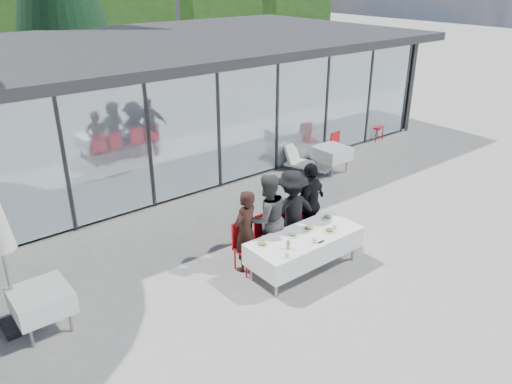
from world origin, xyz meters
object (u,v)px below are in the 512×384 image
diner_b (267,218)px  diner_chair_c (291,226)px  diner_d (310,203)px  spare_table_left (41,301)px  plate_d (328,217)px  lounger (304,162)px  diner_c (292,211)px  spare_chair_b (331,145)px  plate_a (262,244)px  juice_bottle (288,245)px  spare_table_right (332,153)px  plate_b (292,235)px  dining_table (305,245)px  folded_eyeglasses (321,242)px  diner_chair_b (266,235)px  diner_a (245,231)px  diner_chair_a (245,244)px  plate_c (309,228)px  diner_chair_d (309,218)px  spare_chair_a (373,124)px  plate_extra (329,230)px

diner_b → diner_chair_c: (0.65, 0.01, -0.37)m
diner_d → spare_table_left: 5.33m
plate_d → lounger: plate_d is taller
diner_c → spare_chair_b: diner_c is taller
plate_a → spare_table_left: 3.75m
juice_bottle → spare_table_left: juice_bottle is taller
diner_b → spare_table_right: 5.10m
plate_b → juice_bottle: 0.48m
dining_table → juice_bottle: size_ratio=13.51×
dining_table → folded_eyeglasses: folded_eyeglasses is taller
diner_chair_b → plate_a: 0.79m
diner_a → plate_b: diner_a is taller
diner_a → diner_chair_a: diner_a is taller
plate_c → lounger: size_ratio=0.17×
diner_c → plate_b: (-0.53, -0.60, -0.09)m
plate_d → spare_table_left: (-5.29, 1.09, -0.22)m
diner_b → diner_c: (0.65, -0.00, -0.04)m
diner_b → spare_table_left: diner_b is taller
diner_c → diner_chair_d: size_ratio=1.78×
dining_table → diner_chair_b: diner_chair_b is taller
diner_c → plate_c: (-0.10, -0.61, -0.09)m
juice_bottle → folded_eyeglasses: (0.63, -0.20, -0.08)m
spare_chair_a → plate_c: bearing=-149.2°
diner_a → diner_chair_a: 0.28m
diner_c → diner_chair_d: bearing=-165.4°
diner_b → lounger: bearing=-131.5°
plate_d → folded_eyeglasses: bearing=-143.0°
diner_b → plate_c: (0.55, -0.61, -0.14)m
juice_bottle → spare_chair_a: size_ratio=0.17×
diner_b → plate_extra: 1.21m
diner_b → spare_table_left: size_ratio=2.12×
diner_chair_c → diner_b: bearing=-179.1°
dining_table → lounger: bearing=46.4°
diner_c → lounger: size_ratio=1.19×
spare_chair_b → lounger: 1.09m
folded_eyeglasses → spare_chair_a: 8.75m
lounger → folded_eyeglasses: bearing=-130.5°
diner_d → diner_b: bearing=-18.1°
plate_extra → lounger: plate_extra is taller
diner_b → diner_chair_b: diner_b is taller
diner_b → plate_c: bearing=142.7°
diner_chair_c → lounger: (3.28, 3.04, -0.28)m
diner_c → spare_table_left: bearing=6.6°
diner_d → diner_c: bearing=-18.1°
diner_chair_b → juice_bottle: (-0.26, -0.91, 0.30)m
plate_extra → diner_d: bearing=67.6°
plate_c → spare_table_left: plate_c is taller
spare_chair_a → spare_table_left: bearing=-165.4°
plate_extra → spare_chair_a: bearing=33.5°
dining_table → diner_a: diner_a is taller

